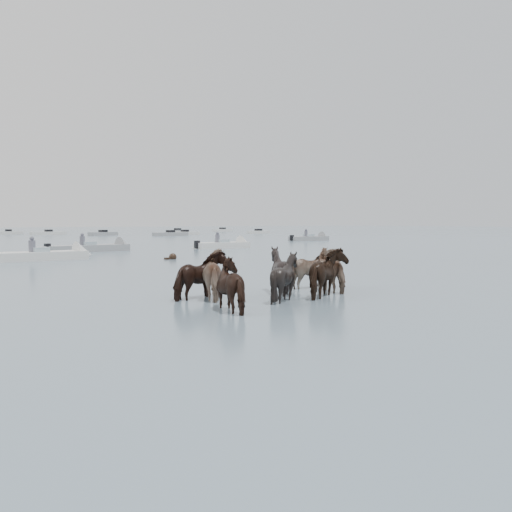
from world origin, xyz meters
TOP-DOWN VIEW (x-y plane):
  - ground at (0.00, 0.00)m, footprint 400.00×400.00m
  - pony_herd at (-1.91, 1.85)m, footprint 6.07×3.76m
  - swimming_pony at (3.01, 17.47)m, footprint 0.72×0.44m
  - motorboat_b at (-2.45, 21.06)m, footprint 5.54×1.65m
  - motorboat_c at (2.78, 28.17)m, footprint 6.45×2.19m
  - motorboat_d at (12.92, 26.50)m, footprint 5.05×1.87m
  - motorboat_e at (30.26, 35.52)m, footprint 5.16×2.19m

SIDE VIEW (x-z plane):
  - ground at x=0.00m, z-range 0.00..0.00m
  - swimming_pony at x=3.01m, z-range -0.12..0.32m
  - motorboat_c at x=2.78m, z-range -0.74..1.18m
  - motorboat_b at x=-2.45m, z-range -0.73..1.19m
  - motorboat_e at x=30.26m, z-range -0.73..1.19m
  - motorboat_d at x=12.92m, z-range -0.73..1.19m
  - pony_herd at x=-1.91m, z-range -0.24..1.35m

